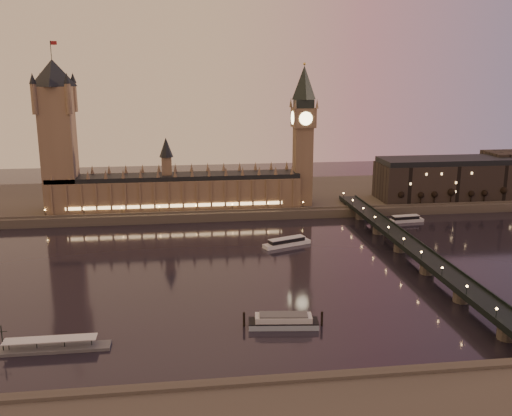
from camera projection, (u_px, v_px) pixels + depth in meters
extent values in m
plane|color=black|center=(251.00, 269.00, 308.99)|extent=(700.00, 700.00, 0.00)
cube|color=#423D35|center=(262.00, 196.00, 470.97)|extent=(560.00, 130.00, 6.00)
cube|color=brown|center=(176.00, 193.00, 416.34)|extent=(180.00, 26.00, 22.00)
cube|color=black|center=(175.00, 176.00, 413.34)|extent=(180.00, 22.00, 3.20)
cube|color=#FFCC7F|center=(176.00, 206.00, 404.77)|extent=(153.00, 0.25, 2.20)
cube|color=brown|center=(59.00, 151.00, 398.28)|extent=(22.00, 22.00, 88.00)
cone|color=black|center=(53.00, 73.00, 385.67)|extent=(31.68, 31.68, 18.00)
cylinder|color=black|center=(51.00, 50.00, 382.10)|extent=(0.44, 0.44, 12.00)
cube|color=maroon|center=(54.00, 43.00, 381.31)|extent=(4.00, 0.15, 2.50)
cube|color=brown|center=(303.00, 166.00, 424.06)|extent=(13.00, 13.00, 58.00)
cube|color=brown|center=(303.00, 118.00, 415.49)|extent=(16.00, 16.00, 14.00)
cylinder|color=#FFEAA5|center=(306.00, 119.00, 407.61)|extent=(9.60, 0.35, 9.60)
cylinder|color=#FFEAA5|center=(292.00, 118.00, 414.45)|extent=(0.35, 9.60, 9.60)
cube|color=black|center=(304.00, 104.00, 413.11)|extent=(13.00, 13.00, 6.00)
cone|color=black|center=(304.00, 83.00, 409.54)|extent=(17.68, 17.68, 24.00)
sphere|color=gold|center=(305.00, 64.00, 406.45)|extent=(2.00, 2.00, 2.00)
cube|color=black|center=(413.00, 248.00, 318.82)|extent=(13.00, 260.00, 2.00)
cube|color=black|center=(403.00, 246.00, 317.66)|extent=(0.60, 260.00, 1.00)
cube|color=black|center=(424.00, 245.00, 319.27)|extent=(0.60, 260.00, 1.00)
cube|color=black|center=(447.00, 181.00, 448.46)|extent=(110.00, 36.00, 28.00)
cube|color=black|center=(449.00, 160.00, 444.66)|extent=(108.00, 34.00, 4.00)
cylinder|color=black|center=(401.00, 200.00, 427.87)|extent=(0.70, 0.70, 7.81)
sphere|color=black|center=(402.00, 195.00, 426.90)|extent=(5.20, 5.20, 5.20)
cylinder|color=black|center=(418.00, 199.00, 429.58)|extent=(0.70, 0.70, 7.81)
sphere|color=black|center=(419.00, 194.00, 428.61)|extent=(5.20, 5.20, 5.20)
cylinder|color=black|center=(435.00, 199.00, 431.28)|extent=(0.70, 0.70, 7.81)
sphere|color=black|center=(435.00, 194.00, 430.31)|extent=(5.20, 5.20, 5.20)
cylinder|color=black|center=(452.00, 198.00, 432.99)|extent=(0.70, 0.70, 7.81)
sphere|color=black|center=(452.00, 193.00, 432.02)|extent=(5.20, 5.20, 5.20)
cylinder|color=black|center=(468.00, 198.00, 434.69)|extent=(0.70, 0.70, 7.81)
sphere|color=black|center=(469.00, 193.00, 433.72)|extent=(5.20, 5.20, 5.20)
cylinder|color=black|center=(485.00, 197.00, 436.40)|extent=(0.70, 0.70, 7.81)
sphere|color=black|center=(485.00, 192.00, 435.43)|extent=(5.20, 5.20, 5.20)
cylinder|color=black|center=(501.00, 197.00, 438.11)|extent=(0.70, 0.70, 7.81)
sphere|color=black|center=(502.00, 192.00, 437.14)|extent=(5.20, 5.20, 5.20)
cube|color=silver|center=(287.00, 244.00, 349.77)|extent=(31.29, 17.41, 2.27)
cube|color=black|center=(287.00, 240.00, 349.23)|extent=(23.35, 13.38, 2.27)
cube|color=silver|center=(287.00, 238.00, 348.91)|extent=(24.02, 13.86, 0.41)
cube|color=silver|center=(405.00, 220.00, 403.94)|extent=(26.02, 8.75, 2.16)
cube|color=black|center=(406.00, 217.00, 403.42)|extent=(19.30, 6.98, 2.16)
cube|color=silver|center=(406.00, 216.00, 403.12)|extent=(19.83, 7.29, 0.39)
cube|color=#9AAFC4|center=(283.00, 324.00, 239.56)|extent=(29.99, 11.52, 2.38)
cube|color=black|center=(283.00, 321.00, 239.23)|extent=(29.99, 11.52, 0.46)
cube|color=silver|center=(283.00, 318.00, 238.89)|extent=(24.44, 9.99, 2.38)
cube|color=#595B5E|center=(283.00, 315.00, 238.53)|extent=(20.70, 8.66, 0.64)
cylinder|color=black|center=(244.00, 319.00, 239.80)|extent=(1.01, 1.01, 6.21)
cylinder|color=black|center=(322.00, 319.00, 240.34)|extent=(1.01, 1.01, 6.21)
cube|color=#595B5E|center=(54.00, 349.00, 219.87)|extent=(43.04, 7.17, 1.23)
cube|color=silver|center=(50.00, 339.00, 218.78)|extent=(34.85, 6.15, 0.31)
cylinder|color=black|center=(2.00, 338.00, 216.15)|extent=(0.41, 0.41, 10.25)
cylinder|color=black|center=(1.00, 332.00, 215.54)|extent=(4.10, 0.25, 0.25)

